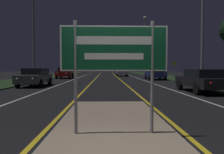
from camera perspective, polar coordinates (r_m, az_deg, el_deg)
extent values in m
cube|color=#999993|center=(4.74, 0.52, -15.30)|extent=(2.79, 8.67, 0.05)
cube|color=gray|center=(4.73, 0.52, -15.01)|extent=(2.67, 8.55, 0.10)
cube|color=#1E3319|center=(25.23, -23.31, -1.00)|extent=(5.00, 100.00, 0.08)
cube|color=#1E3319|center=(25.36, 20.82, -0.94)|extent=(5.00, 100.00, 0.08)
cube|color=gold|center=(28.47, -4.44, -0.51)|extent=(0.12, 70.00, 0.01)
cube|color=gold|center=(28.49, 1.93, -0.50)|extent=(0.12, 70.00, 0.01)
cube|color=silver|center=(28.72, -9.67, -0.51)|extent=(0.12, 70.00, 0.01)
cube|color=silver|center=(28.77, 7.14, -0.49)|extent=(0.12, 70.00, 0.01)
cube|color=silver|center=(29.29, -15.49, -0.51)|extent=(0.10, 70.00, 0.01)
cube|color=silver|center=(29.37, 12.93, -0.47)|extent=(0.10, 70.00, 0.01)
cylinder|color=gray|center=(4.56, -9.49, -0.16)|extent=(0.07, 0.07, 2.33)
cylinder|color=gray|center=(4.62, 10.42, -0.13)|extent=(0.07, 0.07, 2.33)
cube|color=#0F512D|center=(4.53, 0.53, 7.46)|extent=(2.20, 0.04, 0.93)
cube|color=white|center=(4.51, 0.54, 7.49)|extent=(2.20, 0.00, 0.93)
cube|color=#0F512D|center=(4.51, 0.54, 7.49)|extent=(2.14, 0.01, 0.87)
cube|color=white|center=(4.52, 0.55, 9.55)|extent=(1.54, 0.01, 0.17)
cube|color=white|center=(4.49, 0.55, 5.42)|extent=(1.21, 0.01, 0.13)
cylinder|color=gray|center=(20.98, -19.83, 12.26)|extent=(0.18, 0.18, 10.19)
cylinder|color=gray|center=(16.23, 22.61, 14.59)|extent=(0.18, 0.18, 9.87)
cylinder|color=gray|center=(37.56, 8.55, 7.58)|extent=(0.18, 0.18, 9.69)
sphere|color=#F9EAC6|center=(38.34, 8.60, 15.05)|extent=(0.54, 0.54, 0.54)
cube|color=black|center=(14.21, 22.49, -1.14)|extent=(1.85, 4.54, 0.55)
cube|color=black|center=(13.94, 22.98, 0.90)|extent=(1.63, 2.36, 0.47)
sphere|color=red|center=(11.93, 24.38, -1.49)|extent=(0.14, 0.14, 0.14)
cylinder|color=black|center=(15.21, 17.25, -1.88)|extent=(0.22, 0.70, 0.70)
cylinder|color=black|center=(15.87, 23.33, -1.80)|extent=(0.22, 0.70, 0.70)
cylinder|color=black|center=(12.59, 21.40, -2.82)|extent=(0.22, 0.70, 0.70)
cube|color=navy|center=(27.24, 11.19, 0.67)|extent=(1.88, 4.04, 0.64)
cube|color=black|center=(26.99, 11.31, 1.90)|extent=(1.65, 2.10, 0.54)
sphere|color=red|center=(25.16, 10.90, 0.71)|extent=(0.14, 0.14, 0.14)
sphere|color=red|center=(25.44, 13.46, 0.70)|extent=(0.14, 0.14, 0.14)
cylinder|color=black|center=(28.30, 8.84, 0.10)|extent=(0.22, 0.65, 0.65)
cylinder|color=black|center=(28.68, 12.38, 0.11)|extent=(0.22, 0.65, 0.65)
cylinder|color=black|center=(25.84, 9.85, -0.12)|extent=(0.22, 0.65, 0.65)
cylinder|color=black|center=(26.26, 13.70, -0.12)|extent=(0.22, 0.65, 0.65)
cube|color=#B7B7BC|center=(38.04, 2.64, 1.15)|extent=(1.73, 4.75, 0.57)
cube|color=black|center=(37.75, 2.67, 1.97)|extent=(1.52, 2.47, 0.52)
sphere|color=red|center=(35.66, 2.05, 1.18)|extent=(0.14, 0.14, 0.14)
sphere|color=red|center=(35.74, 3.77, 1.17)|extent=(0.14, 0.14, 0.14)
cylinder|color=black|center=(39.47, 1.28, 0.78)|extent=(0.22, 0.64, 0.64)
cylinder|color=black|center=(39.59, 3.67, 0.78)|extent=(0.22, 0.64, 0.64)
cylinder|color=black|center=(36.53, 1.51, 0.64)|extent=(0.22, 0.64, 0.64)
cylinder|color=black|center=(36.66, 4.09, 0.64)|extent=(0.22, 0.64, 0.64)
cube|color=#4C514C|center=(18.27, -19.50, -0.36)|extent=(1.72, 4.29, 0.61)
cube|color=black|center=(18.49, -19.28, 1.39)|extent=(1.51, 2.23, 0.49)
sphere|color=white|center=(16.45, -23.54, -0.45)|extent=(0.14, 0.14, 0.14)
sphere|color=white|center=(16.08, -20.02, -0.46)|extent=(0.14, 0.14, 0.14)
cylinder|color=black|center=(17.31, -23.42, -1.58)|extent=(0.22, 0.63, 0.63)
cylinder|color=black|center=(16.77, -18.22, -1.63)|extent=(0.22, 0.63, 0.63)
cylinder|color=black|center=(19.80, -20.56, -1.06)|extent=(0.22, 0.63, 0.63)
cylinder|color=black|center=(19.33, -15.97, -1.08)|extent=(0.22, 0.63, 0.63)
cube|color=maroon|center=(30.51, -12.23, 0.92)|extent=(1.76, 4.15, 0.65)
cube|color=black|center=(30.74, -12.15, 1.97)|extent=(1.55, 2.16, 0.47)
sphere|color=white|center=(28.60, -14.07, 0.96)|extent=(0.14, 0.14, 0.14)
sphere|color=white|center=(28.38, -11.92, 0.97)|extent=(0.14, 0.14, 0.14)
cylinder|color=black|center=(29.43, -14.29, 0.21)|extent=(0.22, 0.72, 0.72)
cylinder|color=black|center=(29.10, -11.07, 0.22)|extent=(0.22, 0.72, 0.72)
cylinder|color=black|center=(31.94, -13.28, 0.39)|extent=(0.22, 0.72, 0.72)
cylinder|color=black|center=(31.64, -10.30, 0.40)|extent=(0.22, 0.72, 0.72)
cylinder|color=gray|center=(28.45, 15.87, 1.55)|extent=(0.06, 0.06, 1.98)
cube|color=yellow|center=(28.46, 15.89, 3.42)|extent=(0.60, 0.02, 0.60)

